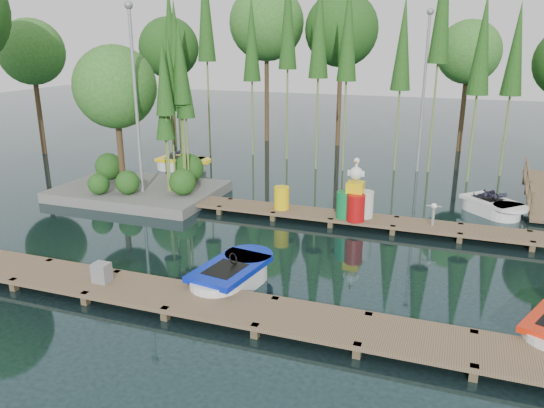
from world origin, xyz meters
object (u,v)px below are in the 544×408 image
(yellow_barrel, at_px, (282,198))
(boat_yellow_far, at_px, (182,164))
(drum_cluster, at_px, (355,201))
(island, at_px, (131,115))
(utility_cabinet, at_px, (102,273))
(boat_blue, at_px, (231,277))

(yellow_barrel, bearing_deg, boat_yellow_far, 143.32)
(drum_cluster, bearing_deg, island, 174.03)
(utility_cabinet, bearing_deg, boat_blue, 26.03)
(boat_blue, distance_m, yellow_barrel, 5.66)
(utility_cabinet, relative_size, drum_cluster, 0.24)
(utility_cabinet, distance_m, yellow_barrel, 7.35)
(utility_cabinet, bearing_deg, boat_yellow_far, 110.36)
(yellow_barrel, height_order, drum_cluster, drum_cluster)
(island, relative_size, boat_yellow_far, 2.44)
(boat_blue, relative_size, yellow_barrel, 3.75)
(boat_yellow_far, bearing_deg, yellow_barrel, -16.34)
(island, bearing_deg, boat_yellow_far, 93.62)
(island, bearing_deg, boat_blue, -42.41)
(boat_yellow_far, relative_size, yellow_barrel, 3.49)
(boat_yellow_far, height_order, utility_cabinet, boat_yellow_far)
(utility_cabinet, xyz_separation_m, drum_cluster, (4.86, 6.85, 0.35))
(boat_blue, distance_m, boat_yellow_far, 12.86)
(boat_yellow_far, bearing_deg, drum_cluster, -8.59)
(island, relative_size, drum_cluster, 3.32)
(island, xyz_separation_m, utility_cabinet, (4.18, -7.79, -2.64))
(boat_blue, distance_m, drum_cluster, 5.86)
(boat_blue, xyz_separation_m, drum_cluster, (2.03, 5.46, 0.62))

